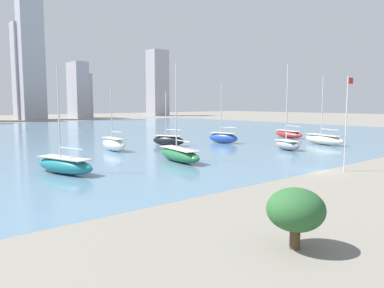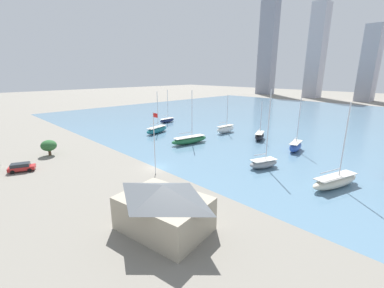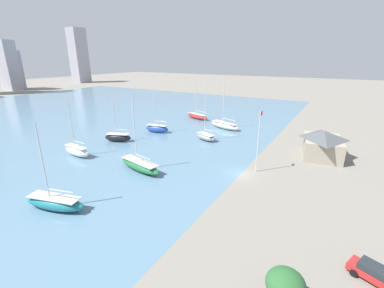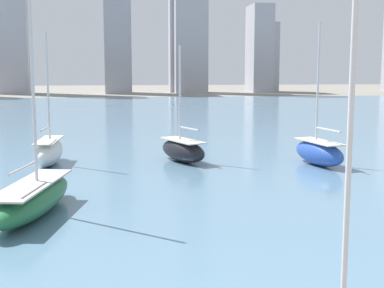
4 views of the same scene
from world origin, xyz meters
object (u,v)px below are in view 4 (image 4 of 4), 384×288
object	(u,v)px
flag_pole	(351,161)
sailboat_green	(33,198)
sailboat_black	(183,150)
sailboat_blue	(319,152)
sailboat_white	(49,151)

from	to	relation	value
flag_pole	sailboat_green	world-z (taller)	sailboat_green
sailboat_green	flag_pole	bearing A→B (deg)	-49.71
sailboat_black	sailboat_blue	bearing A→B (deg)	-38.66
flag_pole	sailboat_white	size ratio (longest dim) A/B	0.99
sailboat_green	sailboat_white	size ratio (longest dim) A/B	1.19
sailboat_black	sailboat_green	size ratio (longest dim) A/B	0.76
sailboat_blue	sailboat_white	bearing A→B (deg)	161.21
sailboat_blue	sailboat_white	xyz separation A→B (m)	(-22.71, 3.10, 0.03)
sailboat_green	sailboat_white	bearing A→B (deg)	104.94
flag_pole	sailboat_green	xyz separation A→B (m)	(-10.36, 18.23, -5.00)
sailboat_black	sailboat_white	xyz separation A→B (m)	(-11.45, -0.07, 0.11)
sailboat_black	sailboat_green	distance (m)	19.11
flag_pole	sailboat_white	xyz separation A→B (m)	(-11.55, 34.28, -4.83)
sailboat_green	sailboat_white	xyz separation A→B (m)	(-1.19, 16.04, 0.18)
sailboat_black	sailboat_blue	size ratio (longest dim) A/B	0.85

